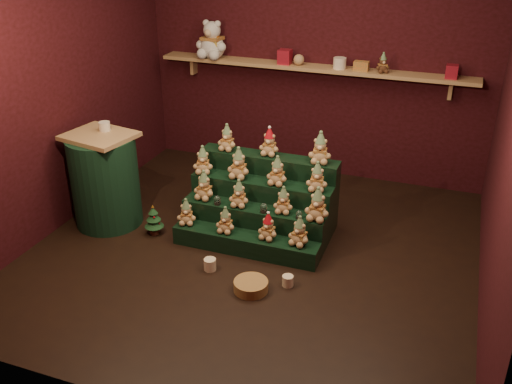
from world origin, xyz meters
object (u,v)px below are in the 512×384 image
at_px(riser_tier_front, 245,243).
at_px(snow_globe_b, 264,208).
at_px(snow_globe_a, 217,200).
at_px(snow_globe_c, 299,215).
at_px(mini_christmas_tree, 154,220).
at_px(white_bear, 212,34).
at_px(mug_right, 288,281).
at_px(wicker_basket, 251,286).
at_px(brown_bear, 383,63).
at_px(mug_left, 210,264).
at_px(side_table, 105,180).

distance_m(riser_tier_front, snow_globe_b, 0.38).
bearing_deg(snow_globe_a, snow_globe_b, 0.00).
distance_m(snow_globe_a, snow_globe_b, 0.47).
distance_m(snow_globe_c, mini_christmas_tree, 1.45).
relative_size(snow_globe_b, white_bear, 0.17).
height_order(mug_right, wicker_basket, mug_right).
bearing_deg(wicker_basket, snow_globe_b, 101.14).
bearing_deg(snow_globe_b, brown_bear, 67.21).
bearing_deg(mug_right, white_bear, 126.27).
bearing_deg(mini_christmas_tree, white_bear, 95.03).
distance_m(mini_christmas_tree, white_bear, 2.37).
distance_m(snow_globe_c, brown_bear, 2.04).
distance_m(riser_tier_front, mug_left, 0.43).
xyz_separation_m(mini_christmas_tree, brown_bear, (1.81, 1.88, 1.27)).
bearing_deg(snow_globe_a, mug_left, -73.91).
bearing_deg(snow_globe_c, mug_left, -139.80).
distance_m(snow_globe_a, white_bear, 2.24).
distance_m(mug_right, wicker_basket, 0.32).
relative_size(snow_globe_c, brown_bear, 0.37).
bearing_deg(brown_bear, mini_christmas_tree, -161.33).
height_order(mug_left, white_bear, white_bear).
height_order(side_table, wicker_basket, side_table).
bearing_deg(white_bear, mug_right, -47.71).
height_order(riser_tier_front, brown_bear, brown_bear).
bearing_deg(riser_tier_front, mini_christmas_tree, 179.88).
bearing_deg(white_bear, snow_globe_a, -59.56).
relative_size(mini_christmas_tree, white_bear, 0.59).
height_order(snow_globe_b, wicker_basket, snow_globe_b).
bearing_deg(mug_left, side_table, 161.39).
bearing_deg(snow_globe_a, wicker_basket, -49.51).
bearing_deg(brown_bear, snow_globe_c, -130.09).
bearing_deg(wicker_basket, brown_bear, 76.51).
bearing_deg(brown_bear, riser_tier_front, -141.67).
distance_m(snow_globe_a, mug_left, 0.67).
relative_size(snow_globe_a, snow_globe_b, 0.97).
xyz_separation_m(riser_tier_front, mini_christmas_tree, (-0.96, 0.00, 0.07)).
bearing_deg(mug_right, mini_christmas_tree, 165.69).
distance_m(riser_tier_front, wicker_basket, 0.61).
xyz_separation_m(mug_right, wicker_basket, (-0.27, -0.17, -0.00)).
height_order(riser_tier_front, snow_globe_a, snow_globe_a).
bearing_deg(snow_globe_c, brown_bear, 77.36).
distance_m(snow_globe_c, mug_right, 0.65).
relative_size(mug_right, white_bear, 0.18).
distance_m(snow_globe_b, white_bear, 2.44).
xyz_separation_m(snow_globe_a, snow_globe_b, (0.47, 0.00, 0.00)).
bearing_deg(snow_globe_b, snow_globe_a, -180.00).
relative_size(snow_globe_a, wicker_basket, 0.31).
xyz_separation_m(snow_globe_b, white_bear, (-1.25, 1.72, 1.18)).
bearing_deg(snow_globe_a, mug_right, -31.56).
distance_m(snow_globe_a, mug_right, 1.09).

